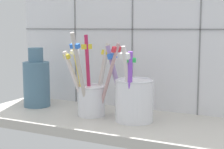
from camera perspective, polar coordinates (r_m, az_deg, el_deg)
name	(u,v)px	position (r cm, az deg, el deg)	size (l,w,h in cm)	color
counter_slab	(112,122)	(76.30, 0.02, -7.87)	(64.00, 22.00, 2.00)	#BCB7AD
tile_wall_back	(134,23)	(84.40, 3.65, 8.39)	(64.00, 2.20, 45.00)	white
toothbrush_cup_left	(91,94)	(77.10, -3.51, -3.21)	(12.54, 13.18, 18.64)	white
toothbrush_cup_right	(133,98)	(72.71, 3.54, -3.93)	(10.95, 9.47, 16.02)	white
ceramic_vase	(37,82)	(88.06, -12.26, -1.13)	(6.47, 6.47, 14.58)	slate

